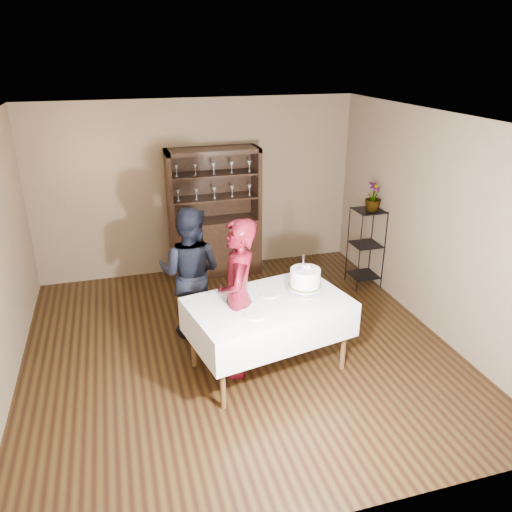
{
  "coord_description": "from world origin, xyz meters",
  "views": [
    {
      "loc": [
        -1.23,
        -5.01,
        3.37
      ],
      "look_at": [
        0.25,
        0.1,
        1.14
      ],
      "focal_mm": 35.0,
      "sensor_mm": 36.0,
      "label": 1
    }
  ],
  "objects_px": {
    "china_hutch": "(215,233)",
    "plant_etagere": "(366,244)",
    "cake_table": "(268,317)",
    "woman": "(238,299)",
    "cake": "(305,279)",
    "potted_plant": "(373,197)",
    "man": "(190,273)"
  },
  "relations": [
    {
      "from": "china_hutch",
      "to": "plant_etagere",
      "type": "bearing_deg",
      "value": -26.83
    },
    {
      "from": "cake_table",
      "to": "cake",
      "type": "distance_m",
      "value": 0.58
    },
    {
      "from": "cake_table",
      "to": "woman",
      "type": "distance_m",
      "value": 0.41
    },
    {
      "from": "plant_etagere",
      "to": "woman",
      "type": "relative_size",
      "value": 0.67
    },
    {
      "from": "china_hutch",
      "to": "potted_plant",
      "type": "relative_size",
      "value": 4.76
    },
    {
      "from": "china_hutch",
      "to": "potted_plant",
      "type": "distance_m",
      "value": 2.48
    },
    {
      "from": "man",
      "to": "cake",
      "type": "relative_size",
      "value": 3.31
    },
    {
      "from": "china_hutch",
      "to": "man",
      "type": "relative_size",
      "value": 1.2
    },
    {
      "from": "cake",
      "to": "potted_plant",
      "type": "height_order",
      "value": "potted_plant"
    },
    {
      "from": "china_hutch",
      "to": "cake",
      "type": "distance_m",
      "value": 2.78
    },
    {
      "from": "plant_etagere",
      "to": "woman",
      "type": "distance_m",
      "value": 2.89
    },
    {
      "from": "plant_etagere",
      "to": "cake_table",
      "type": "distance_m",
      "value": 2.65
    },
    {
      "from": "china_hutch",
      "to": "cake",
      "type": "xyz_separation_m",
      "value": [
        0.44,
        -2.72,
        0.39
      ]
    },
    {
      "from": "plant_etagere",
      "to": "potted_plant",
      "type": "xyz_separation_m",
      "value": [
        0.02,
        -0.05,
        0.75
      ]
    },
    {
      "from": "man",
      "to": "cake",
      "type": "bearing_deg",
      "value": 165.78
    },
    {
      "from": "plant_etagere",
      "to": "man",
      "type": "relative_size",
      "value": 0.72
    },
    {
      "from": "cake_table",
      "to": "plant_etagere",
      "type": "bearing_deg",
      "value": 39.14
    },
    {
      "from": "cake",
      "to": "man",
      "type": "bearing_deg",
      "value": 138.5
    },
    {
      "from": "plant_etagere",
      "to": "woman",
      "type": "bearing_deg",
      "value": -145.73
    },
    {
      "from": "man",
      "to": "woman",
      "type": "bearing_deg",
      "value": 138.71
    },
    {
      "from": "china_hutch",
      "to": "potted_plant",
      "type": "height_order",
      "value": "china_hutch"
    },
    {
      "from": "cake_table",
      "to": "potted_plant",
      "type": "relative_size",
      "value": 4.43
    },
    {
      "from": "man",
      "to": "plant_etagere",
      "type": "bearing_deg",
      "value": -138.67
    },
    {
      "from": "plant_etagere",
      "to": "cake_table",
      "type": "height_order",
      "value": "plant_etagere"
    },
    {
      "from": "plant_etagere",
      "to": "man",
      "type": "bearing_deg",
      "value": -165.96
    },
    {
      "from": "china_hutch",
      "to": "cake_table",
      "type": "xyz_separation_m",
      "value": [
        0.02,
        -2.73,
        -0.02
      ]
    },
    {
      "from": "china_hutch",
      "to": "woman",
      "type": "height_order",
      "value": "china_hutch"
    },
    {
      "from": "woman",
      "to": "cake",
      "type": "height_order",
      "value": "woman"
    },
    {
      "from": "cake_table",
      "to": "woman",
      "type": "xyz_separation_m",
      "value": [
        -0.32,
        0.05,
        0.25
      ]
    },
    {
      "from": "cake_table",
      "to": "cake",
      "type": "bearing_deg",
      "value": 1.04
    },
    {
      "from": "plant_etagere",
      "to": "potted_plant",
      "type": "bearing_deg",
      "value": -62.01
    },
    {
      "from": "cake_table",
      "to": "woman",
      "type": "height_order",
      "value": "woman"
    }
  ]
}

